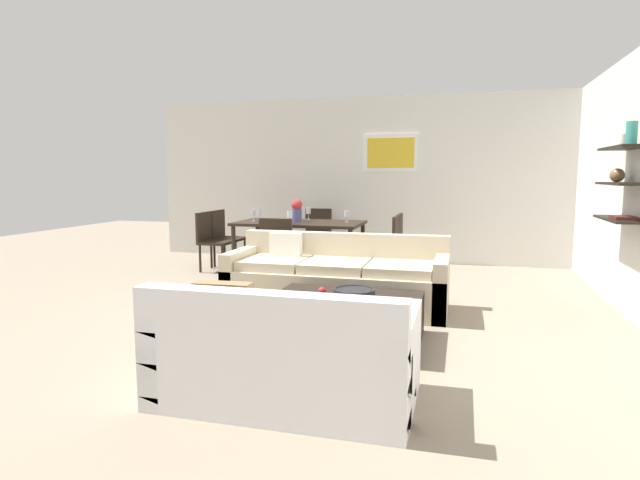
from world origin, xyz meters
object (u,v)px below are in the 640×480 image
Objects in this scene: apple_on_coffee_table at (322,291)px; wine_glass_left_far at (260,212)px; dining_chair_head at (317,232)px; wine_glass_left_near at (253,213)px; wine_glass_right_far at (347,214)px; sofa_beige at (337,281)px; wine_glass_head at (309,211)px; dining_table at (300,226)px; dining_chair_left_near at (211,237)px; wine_glass_foot at (290,215)px; dining_chair_foot at (279,247)px; dining_chair_right_near at (387,243)px; loveseat_white at (285,356)px; centerpiece_vase at (297,210)px; dining_chair_right_far at (392,239)px; dining_chair_left_far at (225,234)px; decorative_bowl at (354,293)px; coffee_table at (344,320)px.

wine_glass_left_far is (-1.81, 3.06, 0.45)m from apple_on_coffee_table.
dining_chair_head is at bearing 49.44° from wine_glass_left_far.
wine_glass_left_near is 1.08× the size of wine_glass_right_far.
wine_glass_head reaches higher than sofa_beige.
dining_chair_left_near is at bearing -170.08° from dining_table.
wine_glass_foot is at bearing -90.00° from dining_table.
dining_chair_foot is at bearing -49.44° from wine_glass_left_near.
dining_chair_foot is 1.30m from wine_glass_left_far.
dining_chair_right_near is at bearing -9.92° from dining_table.
centerpiece_vase is (-1.27, 4.23, 0.63)m from loveseat_white.
dining_table is 2.08× the size of dining_chair_right_far.
dining_chair_left_far is 4.91× the size of wine_glass_left_near.
centerpiece_vase is at bearing -11.38° from dining_chair_left_far.
wine_glass_left_near is (-2.00, -0.36, 0.37)m from dining_chair_right_far.
dining_chair_right_far reaches higher than sofa_beige.
dining_chair_left_near is at bearing 170.44° from wine_glass_foot.
dining_chair_right_near reaches higher than decorative_bowl.
centerpiece_vase reaches higher than sofa_beige.
wine_glass_head is at bearing 113.45° from sofa_beige.
dining_chair_left_near is 4.91× the size of wine_glass_left_near.
dining_chair_left_near is at bearing -138.93° from dining_chair_head.
coffee_table is 4.21m from dining_chair_left_far.
wine_glass_left_near reaches higher than sofa_beige.
dining_chair_right_far is at bearing 86.51° from apple_on_coffee_table.
dining_chair_head is (-1.32, 1.15, 0.00)m from dining_chair_right_near.
loveseat_white is at bearing -82.72° from wine_glass_right_far.
wine_glass_right_far reaches higher than decorative_bowl.
sofa_beige reaches higher than decorative_bowl.
dining_chair_right_near is 1.75m from dining_chair_head.
dining_chair_left_near is at bearing -90.00° from dining_chair_left_far.
dining_chair_right_far is 2.68m from dining_chair_left_near.
dining_chair_foot is (0.00, -0.92, -0.18)m from dining_table.
wine_glass_right_far is (0.68, 1.05, 0.36)m from dining_chair_foot.
dining_chair_left_near is 1.00× the size of dining_chair_left_far.
dining_chair_foot is 1.00× the size of dining_chair_left_near.
wine_glass_head is at bearing 86.11° from centerpiece_vase.
dining_chair_right_near reaches higher than sofa_beige.
dining_chair_right_far is at bearing 41.07° from dining_chair_foot.
coffee_table is at bearing -89.49° from dining_chair_right_near.
dining_chair_right_far is (0.00, 0.46, 0.00)m from dining_chair_right_near.
wine_glass_right_far is at bearing 150.85° from dining_chair_right_near.
wine_glass_left_far reaches higher than dining_chair_right_near.
dining_chair_head is 4.91× the size of wine_glass_left_near.
sofa_beige is at bearing -101.10° from dining_chair_right_near.
coffee_table is 3.36m from centerpiece_vase.
decorative_bowl is 2.89m from wine_glass_foot.
centerpiece_vase is (-0.03, 0.43, 0.04)m from wine_glass_foot.
wine_glass_left_near is at bearing 154.32° from wine_glass_foot.
dining_chair_left_far is at bearing -152.45° from dining_chair_head.
dining_chair_foot is 4.83× the size of wine_glass_head.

